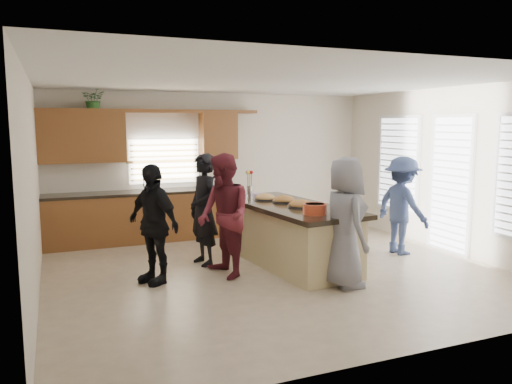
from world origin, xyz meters
name	(u,v)px	position (x,y,z in m)	size (l,w,h in m)	color
floor	(274,271)	(0.00, 0.00, 0.00)	(6.50, 6.50, 0.00)	beige
room_shell	(275,144)	(0.00, 0.00, 1.90)	(6.52, 6.02, 2.81)	silver
back_cabinetry	(143,193)	(-1.47, 2.73, 0.91)	(4.08, 0.66, 2.46)	brown
right_wall_glazing	(452,175)	(3.22, -0.13, 1.34)	(0.06, 4.00, 2.25)	white
island	(290,236)	(0.38, 0.27, 0.45)	(1.42, 2.80, 0.95)	tan
platter_front	(301,205)	(0.43, -0.01, 0.98)	(0.40, 0.40, 0.16)	black
platter_mid	(284,200)	(0.40, 0.52, 0.98)	(0.39, 0.39, 0.16)	black
platter_back	(265,198)	(0.21, 0.85, 0.98)	(0.37, 0.37, 0.15)	black
salad_bowl	(315,208)	(0.32, -0.64, 1.03)	(0.33, 0.33, 0.15)	#D64927
clear_cup	(354,209)	(0.88, -0.77, 1.00)	(0.07, 0.07, 0.11)	white
plate_stack	(260,195)	(0.28, 1.21, 0.97)	(0.24, 0.24, 0.05)	#AC83BF
flower_vase	(250,181)	(0.19, 1.49, 1.19)	(0.14, 0.14, 0.43)	silver
potted_plant	(94,99)	(-2.27, 2.82, 2.62)	(0.40, 0.35, 0.45)	#33712D
woman_left_back	(204,210)	(-0.87, 0.76, 0.87)	(0.63, 0.42, 1.74)	black
woman_left_mid	(224,216)	(-0.78, 0.02, 0.89)	(0.87, 0.68, 1.78)	maroon
woman_left_front	(153,224)	(-1.77, 0.14, 0.83)	(0.97, 0.40, 1.66)	black
woman_right_back	(402,206)	(2.42, 0.13, 0.83)	(1.07, 0.61, 1.65)	navy
woman_right_front	(345,222)	(0.59, -0.99, 0.88)	(0.86, 0.56, 1.76)	gray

